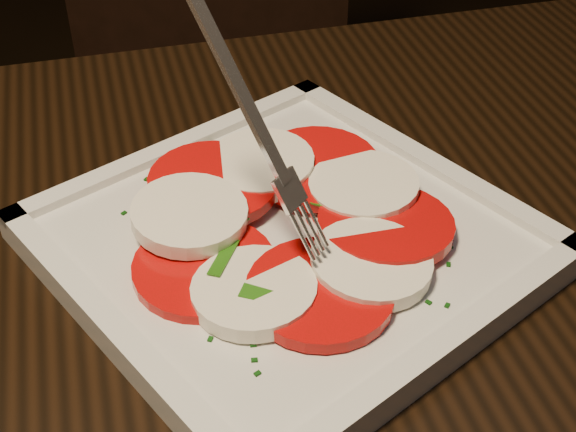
{
  "coord_description": "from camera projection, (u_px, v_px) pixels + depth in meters",
  "views": [
    {
      "loc": [
        0.02,
        -0.15,
        1.08
      ],
      "look_at": [
        0.13,
        0.21,
        0.78
      ],
      "focal_mm": 50.0,
      "sensor_mm": 36.0,
      "label": 1
    }
  ],
  "objects": [
    {
      "name": "chair",
      "position": [
        213.0,
        61.0,
        1.16
      ],
      "size": [
        0.5,
        0.5,
        0.93
      ],
      "rotation": [
        0.0,
        0.0,
        -0.21
      ],
      "color": "black",
      "rests_on": "ground"
    },
    {
      "name": "plate",
      "position": [
        288.0,
        244.0,
        0.5
      ],
      "size": [
        0.34,
        0.34,
        0.01
      ],
      "primitive_type": "cube",
      "rotation": [
        0.0,
        0.0,
        0.39
      ],
      "color": "silver",
      "rests_on": "table"
    },
    {
      "name": "caprese_salad",
      "position": [
        288.0,
        223.0,
        0.49
      ],
      "size": [
        0.2,
        0.22,
        0.03
      ],
      "color": "#CC0408",
      "rests_on": "plate"
    },
    {
      "name": "fork",
      "position": [
        238.0,
        115.0,
        0.43
      ],
      "size": [
        0.08,
        0.09,
        0.14
      ],
      "primitive_type": null,
      "rotation": [
        0.0,
        0.0,
        0.68
      ],
      "color": "white",
      "rests_on": "caprese_salad"
    }
  ]
}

